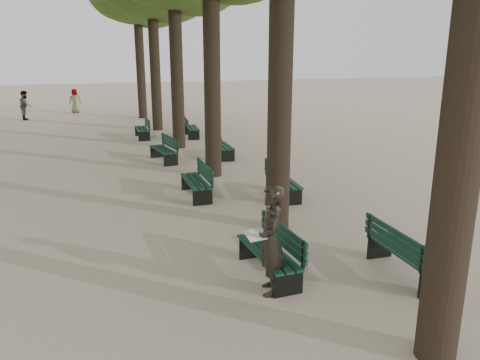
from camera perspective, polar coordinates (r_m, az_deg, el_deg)
name	(u,v)px	position (r m, az deg, el deg)	size (l,w,h in m)	color
ground	(269,302)	(7.71, 3.53, -14.64)	(120.00, 120.00, 0.00)	#C2AC93
bench_left_0	(268,261)	(8.43, 3.49, -9.83)	(0.59, 1.81, 0.92)	black
bench_left_1	(196,187)	(12.92, -5.39, -0.89)	(0.64, 1.82, 0.92)	black
bench_left_2	(164,154)	(17.33, -9.30, 3.12)	(0.80, 1.86, 0.92)	black
bench_left_3	(142,133)	(22.37, -11.84, 5.69)	(0.64, 1.82, 0.92)	black
bench_right_0	(405,261)	(8.90, 19.42, -9.32)	(0.69, 1.83, 0.92)	black
bench_right_1	(283,187)	(12.94, 5.29, -0.87)	(0.78, 1.86, 0.92)	black
bench_right_2	(223,150)	(17.85, -2.11, 3.65)	(0.70, 1.84, 0.92)	black
bench_right_3	(192,131)	(22.33, -5.87, 5.91)	(0.81, 1.86, 0.92)	black
man_with_map	(271,241)	(7.61, 3.75, -7.38)	(0.71, 0.80, 1.83)	black
pedestrian_d	(75,101)	(33.42, -19.46, 9.09)	(0.77, 0.32, 1.58)	#262628
pedestrian_a	(26,105)	(30.92, -24.68, 8.28)	(0.83, 0.34, 1.72)	#262628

